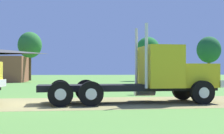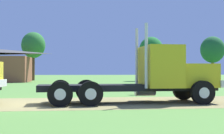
{
  "view_description": "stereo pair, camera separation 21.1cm",
  "coord_description": "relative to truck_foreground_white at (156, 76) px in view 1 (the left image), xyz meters",
  "views": [
    {
      "loc": [
        1.53,
        -15.24,
        1.49
      ],
      "look_at": [
        3.59,
        -0.48,
        1.65
      ],
      "focal_mm": 52.7,
      "sensor_mm": 36.0,
      "label": 1
    },
    {
      "loc": [
        1.74,
        -15.27,
        1.49
      ],
      "look_at": [
        3.59,
        -0.48,
        1.65
      ],
      "focal_mm": 52.7,
      "sensor_mm": 36.0,
      "label": 2
    }
  ],
  "objects": [
    {
      "name": "visitor_far_side",
      "position": [
        0.52,
        5.21,
        -0.31
      ],
      "size": [
        0.64,
        0.31,
        1.69
      ],
      "color": "#264C8C",
      "rests_on": "ground_plane"
    },
    {
      "name": "dirt_track",
      "position": [
        -5.69,
        0.3,
        -1.23
      ],
      "size": [
        120.0,
        5.85,
        0.01
      ],
      "primitive_type": "cube",
      "color": "olive",
      "rests_on": "ground_plane"
    },
    {
      "name": "tree_far_right",
      "position": [
        18.57,
        35.16,
        3.6
      ],
      "size": [
        3.85,
        3.85,
        6.98
      ],
      "color": "#513823",
      "rests_on": "ground_plane"
    },
    {
      "name": "truck_foreground_white",
      "position": [
        0.0,
        0.0,
        0.0
      ],
      "size": [
        8.29,
        2.89,
        3.57
      ],
      "color": "black",
      "rests_on": "ground_plane"
    },
    {
      "name": "ground_plane",
      "position": [
        -5.69,
        0.3,
        -1.23
      ],
      "size": [
        200.0,
        200.0,
        0.0
      ],
      "primitive_type": "plane",
      "color": "#588B3B"
    },
    {
      "name": "tree_mid",
      "position": [
        -9.63,
        36.01,
        4.1
      ],
      "size": [
        3.6,
        3.6,
        7.36
      ],
      "color": "#513823",
      "rests_on": "ground_plane"
    },
    {
      "name": "tree_right",
      "position": [
        7.62,
        31.59,
        3.22
      ],
      "size": [
        3.49,
        3.49,
        6.41
      ],
      "color": "#513823",
      "rests_on": "ground_plane"
    }
  ]
}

